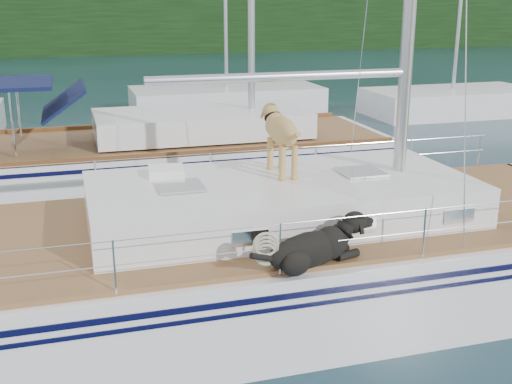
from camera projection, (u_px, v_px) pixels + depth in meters
name	position (u px, v px, depth m)	size (l,w,h in m)	color
ground	(226.00, 307.00, 9.09)	(120.00, 120.00, 0.00)	black
tree_line	(85.00, 15.00, 49.53)	(90.00, 3.00, 6.00)	black
shore_bank	(87.00, 46.00, 51.33)	(92.00, 1.00, 1.20)	#595147
main_sailboat	(232.00, 262.00, 8.91)	(12.00, 3.98, 14.01)	white
neighbor_sailboat	(156.00, 161.00, 14.69)	(11.00, 3.50, 13.30)	white
bg_boat_center	(227.00, 100.00, 24.73)	(7.20, 3.00, 11.65)	white
bg_boat_east	(452.00, 102.00, 24.15)	(6.40, 3.00, 11.65)	white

